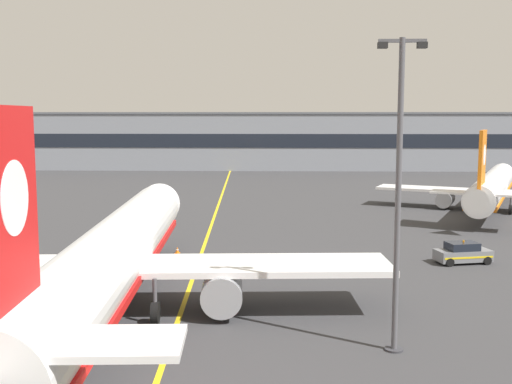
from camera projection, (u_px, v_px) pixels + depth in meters
taxiway_centreline at (202, 251)px, 52.48m from camera, size 8.20×179.84×0.01m
airliner_foreground at (113, 257)px, 35.44m from camera, size 32.22×41.52×11.65m
airliner_background at (492, 187)px, 74.05m from camera, size 26.69×33.52×9.94m
apron_lamp_post at (398, 192)px, 29.41m from camera, size 2.24×0.90×14.89m
service_car_third at (463, 253)px, 48.21m from camera, size 4.50×2.77×1.79m
safety_cone_by_nose_gear at (177, 250)px, 51.70m from camera, size 0.44×0.44×0.55m
terminal_building at (291, 141)px, 133.50m from camera, size 156.60×12.40×12.06m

